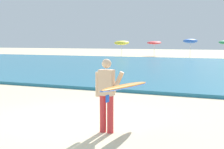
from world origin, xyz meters
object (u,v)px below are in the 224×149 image
(beach_umbrella_0, at_px, (122,43))
(beach_umbrella_2, at_px, (190,41))
(surfer_with_board, at_px, (117,89))
(beach_umbrella_1, at_px, (154,43))

(beach_umbrella_0, xyz_separation_m, beach_umbrella_2, (9.59, 0.97, 0.24))
(surfer_with_board, distance_m, beach_umbrella_2, 38.81)
(beach_umbrella_1, bearing_deg, beach_umbrella_2, -12.55)
(surfer_with_board, relative_size, beach_umbrella_2, 1.18)
(surfer_with_board, height_order, beach_umbrella_1, beach_umbrella_1)
(beach_umbrella_1, relative_size, beach_umbrella_2, 0.89)
(surfer_with_board, bearing_deg, beach_umbrella_1, 106.13)
(surfer_with_board, xyz_separation_m, beach_umbrella_2, (-6.02, 38.32, 1.14))
(beach_umbrella_1, height_order, beach_umbrella_2, beach_umbrella_2)
(surfer_with_board, height_order, beach_umbrella_2, beach_umbrella_2)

